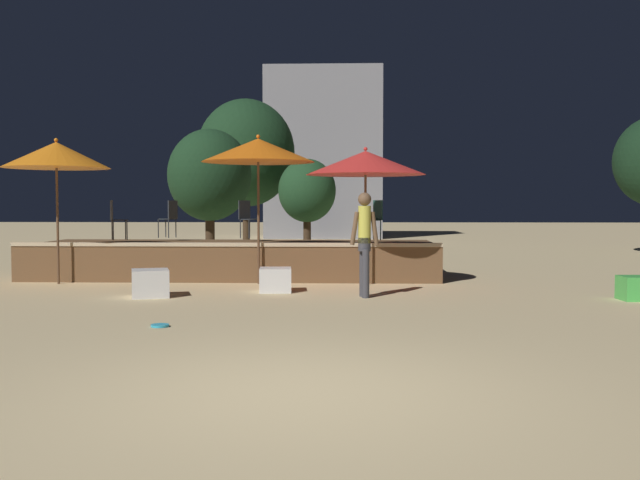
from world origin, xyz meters
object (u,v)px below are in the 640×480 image
at_px(cube_seat_2, 275,280).
at_px(bistro_chair_1, 170,215).
at_px(background_tree_1, 210,175).
at_px(frisbee_disc, 160,325).
at_px(background_tree_2, 307,191).
at_px(bistro_chair_0, 247,215).
at_px(person_0, 364,239).
at_px(patio_umbrella_1, 258,150).
at_px(bistro_chair_3, 375,216).
at_px(cube_seat_1, 635,288).
at_px(bistro_chair_2, 115,216).
at_px(background_tree_0, 246,153).
at_px(cube_seat_0, 150,283).
at_px(patio_umbrella_2, 366,163).
at_px(patio_umbrella_0, 56,155).

height_order(cube_seat_2, bistro_chair_1, bistro_chair_1).
bearing_deg(background_tree_1, frisbee_disc, -82.50).
xyz_separation_m(frisbee_disc, background_tree_2, (1.13, 16.42, 2.13)).
bearing_deg(background_tree_1, bistro_chair_0, -68.54).
bearing_deg(background_tree_2, person_0, -82.63).
bearing_deg(background_tree_2, patio_umbrella_1, -92.19).
xyz_separation_m(bistro_chair_1, bistro_chair_3, (4.91, -0.98, 0.00)).
height_order(bistro_chair_3, frisbee_disc, bistro_chair_3).
distance_m(bistro_chair_0, bistro_chair_1, 1.89).
bearing_deg(cube_seat_1, bistro_chair_0, 148.35).
height_order(person_0, frisbee_disc, person_0).
height_order(frisbee_disc, background_tree_2, background_tree_2).
relative_size(cube_seat_2, bistro_chair_1, 0.71).
relative_size(cube_seat_1, cube_seat_2, 0.81).
bearing_deg(bistro_chair_2, cube_seat_1, -132.54).
bearing_deg(background_tree_0, background_tree_2, -37.67).
xyz_separation_m(cube_seat_0, background_tree_0, (-0.38, 15.25, 3.41)).
relative_size(patio_umbrella_1, patio_umbrella_2, 1.10).
bearing_deg(person_0, bistro_chair_1, -148.07).
height_order(patio_umbrella_0, cube_seat_0, patio_umbrella_0).
relative_size(bistro_chair_1, bistro_chair_3, 1.00).
xyz_separation_m(bistro_chair_2, background_tree_1, (1.16, 5.30, 1.13)).
relative_size(bistro_chair_0, bistro_chair_1, 1.00).
xyz_separation_m(patio_umbrella_2, cube_seat_2, (-1.73, -1.21, -2.27)).
xyz_separation_m(patio_umbrella_1, cube_seat_2, (0.48, -1.34, -2.54)).
xyz_separation_m(cube_seat_0, bistro_chair_3, (4.16, 3.58, 1.15)).
height_order(bistro_chair_0, background_tree_1, background_tree_1).
relative_size(frisbee_disc, background_tree_2, 0.07).
bearing_deg(person_0, bistro_chair_3, 160.89).
distance_m(cube_seat_0, cube_seat_2, 2.32).
bearing_deg(patio_umbrella_0, cube_seat_0, -38.93).
relative_size(patio_umbrella_2, bistro_chair_3, 3.14).
height_order(patio_umbrella_1, background_tree_2, background_tree_2).
relative_size(bistro_chair_2, background_tree_2, 0.27).
relative_size(patio_umbrella_2, background_tree_1, 0.72).
height_order(patio_umbrella_1, cube_seat_0, patio_umbrella_1).
relative_size(cube_seat_0, person_0, 0.43).
bearing_deg(background_tree_2, patio_umbrella_0, -112.08).
xyz_separation_m(patio_umbrella_0, cube_seat_0, (2.48, -2.00, -2.43)).
distance_m(cube_seat_2, bistro_chair_2, 4.85).
relative_size(patio_umbrella_1, bistro_chair_3, 3.44).
xyz_separation_m(cube_seat_2, person_0, (1.66, -0.75, 0.82)).
bearing_deg(cube_seat_1, background_tree_2, 115.35).
distance_m(patio_umbrella_1, frisbee_disc, 5.98).
relative_size(patio_umbrella_0, bistro_chair_1, 3.36).
distance_m(patio_umbrella_2, bistro_chair_0, 3.81).
bearing_deg(cube_seat_1, background_tree_1, 135.58).
bearing_deg(patio_umbrella_1, cube_seat_0, -127.96).
relative_size(cube_seat_2, background_tree_2, 0.19).
distance_m(patio_umbrella_2, person_0, 2.44).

